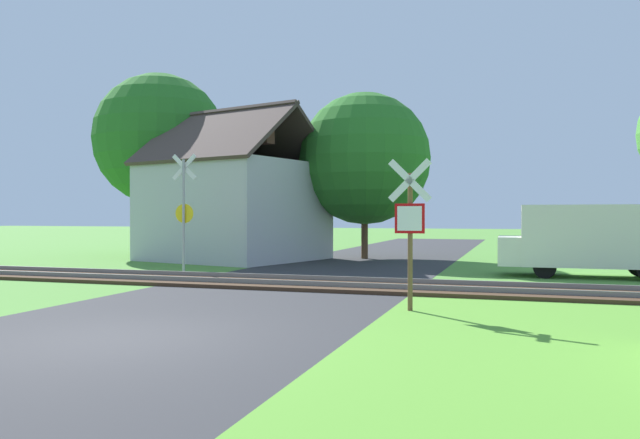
# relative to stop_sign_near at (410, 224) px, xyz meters

# --- Properties ---
(ground_plane) EXTENTS (160.00, 160.00, 0.00)m
(ground_plane) POSITION_rel_stop_sign_near_xyz_m (-3.84, -4.22, -1.74)
(ground_plane) COLOR #4C8433
(road_asphalt) EXTENTS (6.87, 80.00, 0.01)m
(road_asphalt) POSITION_rel_stop_sign_near_xyz_m (-3.84, -2.22, -1.74)
(road_asphalt) COLOR #2D2D30
(road_asphalt) RESTS_ON ground
(grass_verge) EXTENTS (6.00, 20.00, 0.01)m
(grass_verge) POSITION_rel_stop_sign_near_xyz_m (2.59, -6.22, -1.74)
(grass_verge) COLOR #54912D
(grass_verge) RESTS_ON ground
(rail_track) EXTENTS (60.00, 2.60, 0.22)m
(rail_track) POSITION_rel_stop_sign_near_xyz_m (-3.84, 3.51, -1.68)
(rail_track) COLOR #422D1E
(rail_track) RESTS_ON ground
(stop_sign_near) EXTENTS (0.88, 0.15, 3.06)m
(stop_sign_near) POSITION_rel_stop_sign_near_xyz_m (0.00, 0.00, 0.00)
(stop_sign_near) COLOR brown
(stop_sign_near) RESTS_ON ground
(crossing_sign_far) EXTENTS (0.88, 0.15, 3.96)m
(crossing_sign_far) POSITION_rel_stop_sign_near_xyz_m (-8.51, 5.83, 0.46)
(crossing_sign_far) COLOR #9E9EA5
(crossing_sign_far) RESTS_ON ground
(house) EXTENTS (8.13, 7.86, 6.57)m
(house) POSITION_rel_stop_sign_near_xyz_m (-9.62, 11.99, 0.51)
(house) COLOR #B7B7BC
(house) RESTS_ON ground
(tree_left) EXTENTS (6.36, 6.36, 8.80)m
(tree_left) POSITION_rel_stop_sign_near_xyz_m (-14.64, 14.12, 3.87)
(tree_left) COLOR #513823
(tree_left) RESTS_ON ground
(tree_center) EXTENTS (5.79, 5.79, 7.30)m
(tree_center) POSITION_rel_stop_sign_near_xyz_m (-4.40, 14.28, 2.66)
(tree_center) COLOR #513823
(tree_center) RESTS_ON ground
(mail_truck) EXTENTS (4.90, 1.92, 2.24)m
(mail_truck) POSITION_rel_stop_sign_near_xyz_m (4.09, 8.41, -0.50)
(mail_truck) COLOR silver
(mail_truck) RESTS_ON ground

